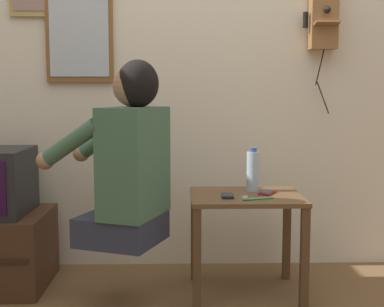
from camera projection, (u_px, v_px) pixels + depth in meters
wall_back at (175, 55)px, 3.18m from camera, size 6.80×0.05×2.55m
side_table at (246, 214)px, 2.77m from camera, size 0.57×0.48×0.53m
person at (128, 161)px, 2.56m from camera, size 0.64×0.55×0.89m
wall_phone_antique at (323, 15)px, 3.09m from camera, size 0.20×0.18×0.80m
wall_mirror at (79, 27)px, 3.11m from camera, size 0.39×0.03×0.63m
cell_phone_held at (228, 196)px, 2.69m from camera, size 0.07×0.13×0.01m
cell_phone_spare at (267, 192)px, 2.78m from camera, size 0.11×0.14×0.01m
water_bottle at (253, 171)px, 2.85m from camera, size 0.07×0.07×0.23m
toothbrush at (256, 198)px, 2.62m from camera, size 0.16×0.06×0.02m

